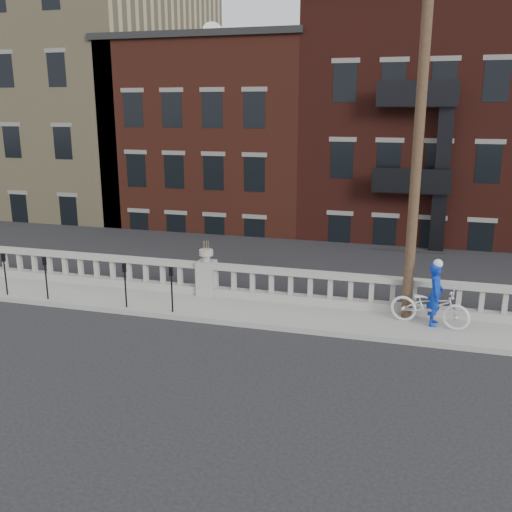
{
  "coord_description": "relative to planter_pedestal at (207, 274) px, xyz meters",
  "views": [
    {
      "loc": [
        6.26,
        -12.34,
        5.99
      ],
      "look_at": [
        1.85,
        3.2,
        1.74
      ],
      "focal_mm": 40.0,
      "sensor_mm": 36.0,
      "label": 1
    }
  ],
  "objects": [
    {
      "name": "planter_pedestal",
      "position": [
        0.0,
        0.0,
        0.0
      ],
      "size": [
        0.55,
        0.55,
        1.76
      ],
      "color": "gray",
      "rests_on": "sidewalk"
    },
    {
      "name": "parking_meter_d",
      "position": [
        -0.4,
        -1.8,
        0.17
      ],
      "size": [
        0.1,
        0.09,
        1.36
      ],
      "color": "black",
      "rests_on": "sidewalk"
    },
    {
      "name": "ground",
      "position": [
        0.0,
        -3.95,
        -0.83
      ],
      "size": [
        120.0,
        120.0,
        0.0
      ],
      "primitive_type": "plane",
      "color": "black",
      "rests_on": "ground"
    },
    {
      "name": "balustrade",
      "position": [
        0.0,
        0.0,
        -0.19
      ],
      "size": [
        28.0,
        0.34,
        1.03
      ],
      "color": "gray",
      "rests_on": "sidewalk"
    },
    {
      "name": "lower_level",
      "position": [
        0.56,
        19.09,
        1.8
      ],
      "size": [
        80.0,
        44.0,
        20.8
      ],
      "color": "#605E59",
      "rests_on": "ground"
    },
    {
      "name": "parking_meter_a",
      "position": [
        -6.13,
        -1.8,
        0.17
      ],
      "size": [
        0.1,
        0.09,
        1.36
      ],
      "color": "black",
      "rests_on": "sidewalk"
    },
    {
      "name": "sidewalk",
      "position": [
        0.0,
        -0.95,
        -0.76
      ],
      "size": [
        32.0,
        2.2,
        0.15
      ],
      "primitive_type": "cube",
      "color": "gray",
      "rests_on": "ground"
    },
    {
      "name": "parking_meter_b",
      "position": [
        -4.63,
        -1.8,
        0.17
      ],
      "size": [
        0.1,
        0.09,
        1.36
      ],
      "color": "black",
      "rests_on": "sidewalk"
    },
    {
      "name": "parking_meter_c",
      "position": [
        -1.9,
        -1.8,
        0.17
      ],
      "size": [
        0.1,
        0.09,
        1.36
      ],
      "color": "black",
      "rests_on": "sidewalk"
    },
    {
      "name": "utility_pole",
      "position": [
        6.2,
        -0.35,
        4.41
      ],
      "size": [
        1.6,
        0.28,
        10.0
      ],
      "color": "#422D1E",
      "rests_on": "sidewalk"
    },
    {
      "name": "cyclist",
      "position": [
        6.94,
        -0.76,
        0.2
      ],
      "size": [
        0.47,
        0.68,
        1.76
      ],
      "primitive_type": "imported",
      "rotation": [
        0.0,
        0.0,
        1.49
      ],
      "color": "#0B2CAA",
      "rests_on": "sidewalk"
    },
    {
      "name": "bicycle",
      "position": [
        6.82,
        -0.85,
        -0.12
      ],
      "size": [
        2.26,
        1.24,
        1.13
      ],
      "primitive_type": "imported",
      "rotation": [
        0.0,
        0.0,
        1.33
      ],
      "color": "silver",
      "rests_on": "sidewalk"
    }
  ]
}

